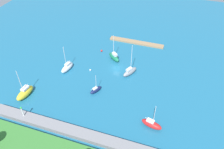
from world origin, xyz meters
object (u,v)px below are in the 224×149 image
object	(u,v)px
sailboat_white_far_south	(67,67)
mooring_buoy_red	(102,51)
sailboat_green_west_end	(114,57)
sailboat_gray_outer_mooring	(130,72)
harbor_beacon	(22,111)
sailboat_red_by_breakwater	(152,124)
sailboat_yellow_far_north	(25,93)
pier_dock	(136,42)
sailboat_navy_lone_south	(96,90)
mooring_buoy_white	(90,70)

from	to	relation	value
sailboat_white_far_south	mooring_buoy_red	bearing A→B (deg)	162.77
sailboat_green_west_end	sailboat_gray_outer_mooring	xyz separation A→B (m)	(-8.28, 6.72, -0.09)
harbor_beacon	sailboat_red_by_breakwater	bearing A→B (deg)	-165.71
sailboat_yellow_far_north	mooring_buoy_red	distance (m)	35.13
pier_dock	sailboat_yellow_far_north	xyz separation A→B (m)	(26.78, 42.98, 1.09)
sailboat_white_far_south	sailboat_navy_lone_south	bearing A→B (deg)	72.56
sailboat_red_by_breakwater	harbor_beacon	bearing A→B (deg)	-153.02
sailboat_yellow_far_north	mooring_buoy_white	bearing A→B (deg)	147.92
sailboat_red_by_breakwater	sailboat_yellow_far_north	xyz separation A→B (m)	(41.43, 1.02, 0.35)
harbor_beacon	mooring_buoy_red	size ratio (longest dim) A/B	4.72
sailboat_green_west_end	mooring_buoy_white	xyz separation A→B (m)	(6.23, 9.43, -1.01)
pier_dock	sailboat_white_far_south	xyz separation A→B (m)	(20.02, 26.46, 0.88)
mooring_buoy_red	sailboat_navy_lone_south	bearing A→B (deg)	106.01
pier_dock	sailboat_gray_outer_mooring	size ratio (longest dim) A/B	1.93
harbor_beacon	sailboat_yellow_far_north	size ratio (longest dim) A/B	0.34
sailboat_white_far_south	sailboat_red_by_breakwater	bearing A→B (deg)	75.61
pier_dock	sailboat_gray_outer_mooring	bearing A→B (deg)	97.34
sailboat_navy_lone_south	sailboat_green_west_end	size ratio (longest dim) A/B	0.65
pier_dock	mooring_buoy_red	world-z (taller)	mooring_buoy_red
harbor_beacon	sailboat_gray_outer_mooring	world-z (taller)	sailboat_gray_outer_mooring
sailboat_gray_outer_mooring	sailboat_navy_lone_south	bearing A→B (deg)	173.58
sailboat_gray_outer_mooring	mooring_buoy_red	bearing A→B (deg)	82.93
sailboat_white_far_south	mooring_buoy_white	world-z (taller)	sailboat_white_far_south
sailboat_gray_outer_mooring	mooring_buoy_white	world-z (taller)	sailboat_gray_outer_mooring
sailboat_red_by_breakwater	mooring_buoy_red	bearing A→B (deg)	143.65
sailboat_navy_lone_south	mooring_buoy_red	xyz separation A→B (m)	(6.54, -22.79, -0.45)
mooring_buoy_red	mooring_buoy_white	bearing A→B (deg)	91.92
pier_dock	sailboat_navy_lone_south	xyz separation A→B (m)	(5.65, 33.83, 0.49)
sailboat_gray_outer_mooring	sailboat_yellow_far_north	size ratio (longest dim) A/B	1.13
pier_dock	harbor_beacon	bearing A→B (deg)	67.33
sailboat_green_west_end	mooring_buoy_red	world-z (taller)	sailboat_green_west_end
harbor_beacon	sailboat_red_by_breakwater	distance (m)	37.25
pier_dock	sailboat_gray_outer_mooring	world-z (taller)	sailboat_gray_outer_mooring
sailboat_red_by_breakwater	sailboat_green_west_end	bearing A→B (deg)	139.23
sailboat_white_far_south	mooring_buoy_white	bearing A→B (deg)	115.09
sailboat_navy_lone_south	mooring_buoy_white	xyz separation A→B (m)	(6.10, -9.64, -0.52)
sailboat_white_far_south	sailboat_yellow_far_north	distance (m)	17.85
mooring_buoy_white	sailboat_white_far_south	bearing A→B (deg)	15.39
pier_dock	mooring_buoy_white	world-z (taller)	pier_dock
sailboat_navy_lone_south	sailboat_red_by_breakwater	bearing A→B (deg)	-85.20
mooring_buoy_white	mooring_buoy_red	bearing A→B (deg)	-88.08
sailboat_navy_lone_south	mooring_buoy_red	bearing A→B (deg)	42.64
sailboat_red_by_breakwater	sailboat_white_far_south	bearing A→B (deg)	168.60
harbor_beacon	sailboat_gray_outer_mooring	distance (m)	38.30
mooring_buoy_red	sailboat_yellow_far_north	bearing A→B (deg)	65.44
sailboat_red_by_breakwater	sailboat_white_far_south	xyz separation A→B (m)	(34.67, -15.50, 0.15)
sailboat_yellow_far_north	mooring_buoy_red	bearing A→B (deg)	162.02
harbor_beacon	sailboat_navy_lone_south	world-z (taller)	sailboat_navy_lone_south
sailboat_navy_lone_south	sailboat_gray_outer_mooring	bearing A→B (deg)	-7.63
mooring_buoy_white	sailboat_yellow_far_north	bearing A→B (deg)	51.34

